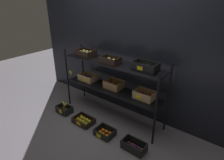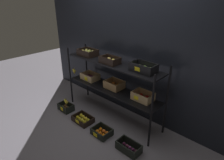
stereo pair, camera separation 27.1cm
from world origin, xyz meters
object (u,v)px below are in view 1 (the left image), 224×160
(crate_ground_lemon, at_px, (84,121))
(crate_ground_plum, at_px, (134,147))
(display_rack, at_px, (112,76))
(crate_ground_kiwi, at_px, (64,110))
(crate_ground_tangerine, at_px, (105,133))
(banana_bunch_loose, at_px, (65,104))

(crate_ground_lemon, xyz_separation_m, crate_ground_plum, (1.04, 0.01, 0.01))
(display_rack, distance_m, crate_ground_plum, 1.21)
(crate_ground_kiwi, distance_m, crate_ground_tangerine, 1.04)
(crate_ground_tangerine, distance_m, crate_ground_plum, 0.54)
(display_rack, distance_m, crate_ground_kiwi, 1.20)
(crate_ground_tangerine, relative_size, banana_bunch_loose, 1.91)
(display_rack, bearing_deg, crate_ground_kiwi, -147.67)
(crate_ground_tangerine, bearing_deg, banana_bunch_loose, 178.75)
(crate_ground_lemon, distance_m, crate_ground_tangerine, 0.50)
(crate_ground_tangerine, relative_size, crate_ground_plum, 0.85)
(display_rack, distance_m, banana_bunch_loose, 1.09)
(crate_ground_kiwi, height_order, crate_ground_lemon, crate_ground_kiwi)
(crate_ground_plum, bearing_deg, crate_ground_tangerine, -177.90)
(display_rack, relative_size, crate_ground_kiwi, 6.67)
(display_rack, distance_m, crate_ground_lemon, 0.95)
(crate_ground_tangerine, bearing_deg, crate_ground_lemon, 178.59)
(crate_ground_tangerine, height_order, banana_bunch_loose, banana_bunch_loose)
(crate_ground_plum, bearing_deg, display_rack, 148.06)
(display_rack, xyz_separation_m, banana_bunch_loose, (-0.75, -0.50, -0.62))
(crate_ground_kiwi, bearing_deg, crate_ground_tangerine, -1.21)
(display_rack, bearing_deg, crate_ground_plum, -31.94)
(banana_bunch_loose, bearing_deg, crate_ground_lemon, -1.09)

